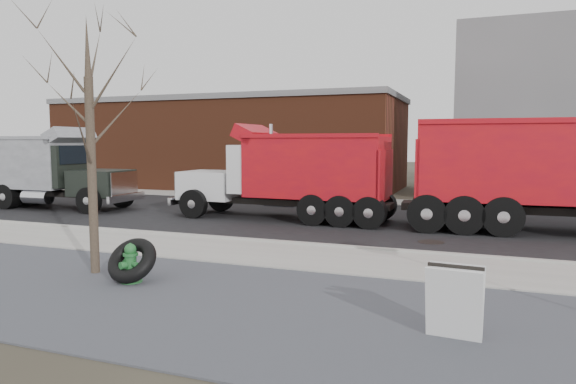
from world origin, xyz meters
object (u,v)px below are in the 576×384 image
at_px(dump_truck_red_b, 291,172).
at_px(dump_truck_grey, 43,168).
at_px(truck_tire, 132,260).
at_px(fire_hydrant, 131,265).
at_px(dump_truck_red_a, 553,170).
at_px(sandwich_board, 455,302).

bearing_deg(dump_truck_red_b, dump_truck_grey, 3.48).
bearing_deg(truck_tire, dump_truck_red_b, 89.25).
xyz_separation_m(fire_hydrant, dump_truck_grey, (-10.57, 8.20, 1.29)).
distance_m(fire_hydrant, dump_truck_red_a, 12.22).
distance_m(fire_hydrant, sandwich_board, 6.01).
relative_size(sandwich_board, dump_truck_red_b, 0.13).
bearing_deg(fire_hydrant, sandwich_board, 15.73).
relative_size(sandwich_board, dump_truck_red_a, 0.11).
distance_m(dump_truck_red_a, dump_truck_red_b, 8.15).
distance_m(truck_tire, sandwich_board, 6.03).
xyz_separation_m(fire_hydrant, sandwich_board, (5.95, -0.80, 0.18)).
distance_m(fire_hydrant, dump_truck_grey, 13.44).
height_order(dump_truck_red_a, dump_truck_red_b, dump_truck_red_a).
xyz_separation_m(fire_hydrant, dump_truck_red_b, (0.10, 8.67, 1.31)).
height_order(fire_hydrant, dump_truck_red_a, dump_truck_red_a).
relative_size(sandwich_board, dump_truck_grey, 0.14).
relative_size(fire_hydrant, dump_truck_red_b, 0.10).
distance_m(dump_truck_red_a, dump_truck_grey, 18.83).
bearing_deg(dump_truck_grey, dump_truck_red_a, 1.09).
height_order(sandwich_board, dump_truck_grey, dump_truck_grey).
bearing_deg(sandwich_board, fire_hydrant, 177.03).
bearing_deg(sandwich_board, dump_truck_red_a, 81.33).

